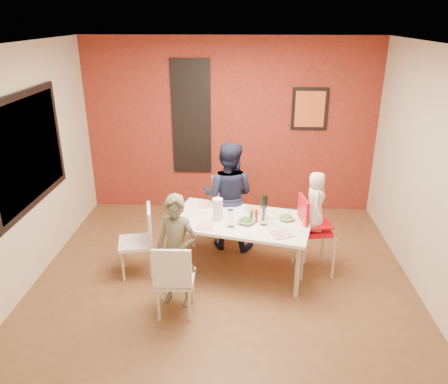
{
  "coord_description": "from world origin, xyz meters",
  "views": [
    {
      "loc": [
        0.23,
        -4.41,
        2.97
      ],
      "look_at": [
        0.0,
        0.3,
        1.05
      ],
      "focal_mm": 35.0,
      "sensor_mm": 36.0,
      "label": 1
    }
  ],
  "objects_px": {
    "chair_far": "(228,205)",
    "high_chair": "(311,228)",
    "child_near": "(177,252)",
    "toddler": "(316,201)",
    "paper_towel_roll": "(218,209)",
    "wine_bottle": "(264,207)",
    "chair_near": "(174,277)",
    "dining_table": "(241,224)",
    "child_far": "(228,196)",
    "chair_left": "(142,237)"
  },
  "relations": [
    {
      "from": "chair_far",
      "to": "high_chair",
      "type": "height_order",
      "value": "high_chair"
    },
    {
      "from": "child_near",
      "to": "toddler",
      "type": "bearing_deg",
      "value": 39.15
    },
    {
      "from": "child_near",
      "to": "paper_towel_roll",
      "type": "distance_m",
      "value": 0.82
    },
    {
      "from": "child_near",
      "to": "wine_bottle",
      "type": "relative_size",
      "value": 4.19
    },
    {
      "from": "chair_near",
      "to": "paper_towel_roll",
      "type": "relative_size",
      "value": 3.12
    },
    {
      "from": "high_chair",
      "to": "child_near",
      "type": "relative_size",
      "value": 0.78
    },
    {
      "from": "child_near",
      "to": "paper_towel_roll",
      "type": "relative_size",
      "value": 4.68
    },
    {
      "from": "chair_near",
      "to": "wine_bottle",
      "type": "bearing_deg",
      "value": -134.48
    },
    {
      "from": "chair_near",
      "to": "high_chair",
      "type": "height_order",
      "value": "high_chair"
    },
    {
      "from": "dining_table",
      "to": "chair_far",
      "type": "height_order",
      "value": "chair_far"
    },
    {
      "from": "child_far",
      "to": "dining_table",
      "type": "bearing_deg",
      "value": 119.22
    },
    {
      "from": "dining_table",
      "to": "chair_far",
      "type": "distance_m",
      "value": 0.88
    },
    {
      "from": "chair_far",
      "to": "child_far",
      "type": "distance_m",
      "value": 0.34
    },
    {
      "from": "wine_bottle",
      "to": "paper_towel_roll",
      "type": "xyz_separation_m",
      "value": [
        -0.55,
        -0.06,
        -0.02
      ]
    },
    {
      "from": "chair_far",
      "to": "toddler",
      "type": "xyz_separation_m",
      "value": [
        1.07,
        -0.83,
        0.44
      ]
    },
    {
      "from": "chair_left",
      "to": "child_near",
      "type": "distance_m",
      "value": 0.8
    },
    {
      "from": "toddler",
      "to": "dining_table",
      "type": "bearing_deg",
      "value": 95.94
    },
    {
      "from": "chair_far",
      "to": "chair_left",
      "type": "distance_m",
      "value": 1.39
    },
    {
      "from": "dining_table",
      "to": "wine_bottle",
      "type": "relative_size",
      "value": 5.99
    },
    {
      "from": "chair_far",
      "to": "high_chair",
      "type": "bearing_deg",
      "value": -50.01
    },
    {
      "from": "chair_left",
      "to": "high_chair",
      "type": "distance_m",
      "value": 2.05
    },
    {
      "from": "chair_near",
      "to": "wine_bottle",
      "type": "distance_m",
      "value": 1.41
    },
    {
      "from": "dining_table",
      "to": "wine_bottle",
      "type": "distance_m",
      "value": 0.35
    },
    {
      "from": "chair_near",
      "to": "chair_far",
      "type": "relative_size",
      "value": 0.95
    },
    {
      "from": "dining_table",
      "to": "child_far",
      "type": "relative_size",
      "value": 1.24
    },
    {
      "from": "chair_left",
      "to": "wine_bottle",
      "type": "bearing_deg",
      "value": 83.32
    },
    {
      "from": "chair_left",
      "to": "toddler",
      "type": "relative_size",
      "value": 1.21
    },
    {
      "from": "chair_left",
      "to": "toddler",
      "type": "height_order",
      "value": "toddler"
    },
    {
      "from": "dining_table",
      "to": "chair_far",
      "type": "xyz_separation_m",
      "value": [
        -0.19,
        0.85,
        -0.13
      ]
    },
    {
      "from": "toddler",
      "to": "wine_bottle",
      "type": "distance_m",
      "value": 0.61
    },
    {
      "from": "dining_table",
      "to": "wine_bottle",
      "type": "height_order",
      "value": "wine_bottle"
    },
    {
      "from": "toddler",
      "to": "paper_towel_roll",
      "type": "relative_size",
      "value": 2.61
    },
    {
      "from": "chair_left",
      "to": "child_far",
      "type": "relative_size",
      "value": 0.59
    },
    {
      "from": "chair_near",
      "to": "chair_far",
      "type": "height_order",
      "value": "chair_far"
    },
    {
      "from": "child_near",
      "to": "chair_left",
      "type": "bearing_deg",
      "value": 145.12
    },
    {
      "from": "toddler",
      "to": "wine_bottle",
      "type": "height_order",
      "value": "toddler"
    },
    {
      "from": "chair_far",
      "to": "toddler",
      "type": "bearing_deg",
      "value": -49.05
    },
    {
      "from": "dining_table",
      "to": "high_chair",
      "type": "xyz_separation_m",
      "value": [
        0.85,
        0.01,
        -0.03
      ]
    },
    {
      "from": "chair_near",
      "to": "paper_towel_roll",
      "type": "height_order",
      "value": "paper_towel_roll"
    },
    {
      "from": "dining_table",
      "to": "child_near",
      "type": "relative_size",
      "value": 1.43
    },
    {
      "from": "high_chair",
      "to": "paper_towel_roll",
      "type": "height_order",
      "value": "high_chair"
    },
    {
      "from": "chair_near",
      "to": "chair_left",
      "type": "height_order",
      "value": "chair_left"
    },
    {
      "from": "toddler",
      "to": "chair_far",
      "type": "bearing_deg",
      "value": 56.86
    },
    {
      "from": "paper_towel_roll",
      "to": "high_chair",
      "type": "bearing_deg",
      "value": 1.6
    },
    {
      "from": "chair_near",
      "to": "child_near",
      "type": "bearing_deg",
      "value": -90.48
    },
    {
      "from": "paper_towel_roll",
      "to": "child_far",
      "type": "bearing_deg",
      "value": 81.06
    },
    {
      "from": "chair_near",
      "to": "wine_bottle",
      "type": "xyz_separation_m",
      "value": [
        0.94,
        0.99,
        0.37
      ]
    },
    {
      "from": "high_chair",
      "to": "paper_towel_roll",
      "type": "relative_size",
      "value": 3.64
    },
    {
      "from": "wine_bottle",
      "to": "child_near",
      "type": "bearing_deg",
      "value": -141.58
    },
    {
      "from": "paper_towel_roll",
      "to": "child_near",
      "type": "bearing_deg",
      "value": -119.84
    }
  ]
}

